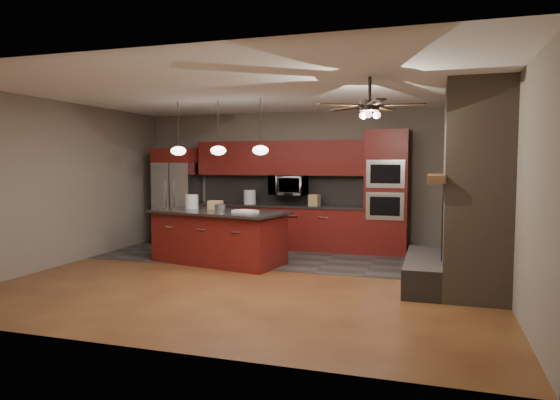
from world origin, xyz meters
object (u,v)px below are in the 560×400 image
at_px(kitchen_island, 219,237).
at_px(paint_can, 220,208).
at_px(counter_box, 314,200).
at_px(white_bucket, 192,202).
at_px(microwave, 289,185).
at_px(cardboard_box, 215,205).
at_px(refrigerator, 178,196).
at_px(paint_tray, 245,211).
at_px(counter_bucket, 250,197).
at_px(oven_tower, 387,192).

height_order(kitchen_island, paint_can, paint_can).
distance_m(paint_can, counter_box, 2.21).
bearing_deg(white_bucket, microwave, 49.27).
relative_size(white_bucket, cardboard_box, 1.06).
relative_size(cardboard_box, counter_box, 1.07).
height_order(refrigerator, kitchen_island, refrigerator).
relative_size(kitchen_island, paint_tray, 6.66).
relative_size(refrigerator, counter_bucket, 7.18).
bearing_deg(counter_box, kitchen_island, -115.28).
relative_size(white_bucket, paint_can, 1.37).
relative_size(counter_bucket, counter_box, 1.27).
distance_m(paint_tray, counter_bucket, 2.01).
xyz_separation_m(cardboard_box, counter_bucket, (0.09, 1.50, 0.05)).
xyz_separation_m(refrigerator, paint_can, (1.82, -1.82, -0.05)).
height_order(oven_tower, kitchen_island, oven_tower).
bearing_deg(oven_tower, paint_can, -144.07).
height_order(kitchen_island, paint_tray, paint_tray).
distance_m(refrigerator, paint_tray, 2.91).
relative_size(microwave, cardboard_box, 3.04).
height_order(refrigerator, white_bucket, refrigerator).
bearing_deg(counter_box, counter_bucket, -170.14).
xyz_separation_m(refrigerator, counter_box, (3.03, 0.03, -0.02)).
relative_size(paint_tray, counter_bucket, 1.35).
height_order(refrigerator, paint_tray, refrigerator).
height_order(refrigerator, cardboard_box, refrigerator).
xyz_separation_m(oven_tower, microwave, (-1.98, 0.06, 0.11)).
height_order(kitchen_island, counter_bucket, counter_bucket).
distance_m(counter_bucket, counter_box, 1.39).
bearing_deg(kitchen_island, paint_tray, -1.33).
height_order(refrigerator, paint_can, refrigerator).
xyz_separation_m(paint_can, counter_bucket, (-0.18, 1.90, 0.06)).
bearing_deg(cardboard_box, paint_tray, -29.70).
distance_m(microwave, white_bucket, 2.12).
relative_size(oven_tower, counter_box, 10.59).
xyz_separation_m(microwave, kitchen_island, (-0.74, -1.82, -0.84)).
relative_size(refrigerator, kitchen_island, 0.80).
xyz_separation_m(microwave, white_bucket, (-1.37, -1.59, -0.25)).
height_order(microwave, refrigerator, refrigerator).
height_order(white_bucket, counter_bucket, counter_bucket).
bearing_deg(paint_tray, oven_tower, 59.94).
bearing_deg(paint_can, cardboard_box, 124.43).
xyz_separation_m(kitchen_island, counter_box, (1.31, 1.72, 0.55)).
bearing_deg(paint_tray, counter_box, 86.58).
xyz_separation_m(kitchen_island, paint_tray, (0.55, -0.13, 0.47)).
relative_size(refrigerator, cardboard_box, 8.53).
bearing_deg(kitchen_island, refrigerator, 147.26).
relative_size(kitchen_island, cardboard_box, 10.66).
relative_size(refrigerator, white_bucket, 8.02).
xyz_separation_m(oven_tower, counter_bucket, (-2.80, 0.01, -0.15)).
distance_m(microwave, counter_box, 0.64).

